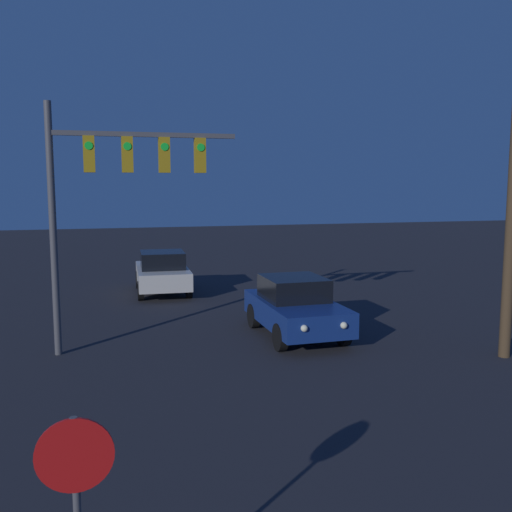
{
  "coord_description": "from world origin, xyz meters",
  "views": [
    {
      "loc": [
        -4.06,
        3.49,
        4.37
      ],
      "look_at": [
        0.0,
        18.51,
        2.36
      ],
      "focal_mm": 40.0,
      "sensor_mm": 36.0,
      "label": 1
    }
  ],
  "objects_px": {
    "car_near": "(295,307)",
    "stop_sign": "(77,497)",
    "car_far": "(162,272)",
    "traffic_signal_mast": "(112,180)"
  },
  "relations": [
    {
      "from": "car_far",
      "to": "car_near",
      "type": "bearing_deg",
      "value": -65.91
    },
    {
      "from": "car_near",
      "to": "stop_sign",
      "type": "xyz_separation_m",
      "value": [
        -5.55,
        -10.18,
        0.79
      ]
    },
    {
      "from": "traffic_signal_mast",
      "to": "car_near",
      "type": "bearing_deg",
      "value": 1.46
    },
    {
      "from": "car_near",
      "to": "car_far",
      "type": "height_order",
      "value": "same"
    },
    {
      "from": "car_far",
      "to": "stop_sign",
      "type": "height_order",
      "value": "stop_sign"
    },
    {
      "from": "traffic_signal_mast",
      "to": "stop_sign",
      "type": "xyz_separation_m",
      "value": [
        -0.58,
        -10.05,
        -2.79
      ]
    },
    {
      "from": "car_near",
      "to": "car_far",
      "type": "xyz_separation_m",
      "value": [
        -3.02,
        7.37,
        0.0
      ]
    },
    {
      "from": "car_far",
      "to": "stop_sign",
      "type": "relative_size",
      "value": 1.78
    },
    {
      "from": "car_near",
      "to": "traffic_signal_mast",
      "type": "xyz_separation_m",
      "value": [
        -4.97,
        -0.13,
        3.58
      ]
    },
    {
      "from": "car_far",
      "to": "stop_sign",
      "type": "xyz_separation_m",
      "value": [
        -2.53,
        -17.55,
        0.79
      ]
    }
  ]
}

